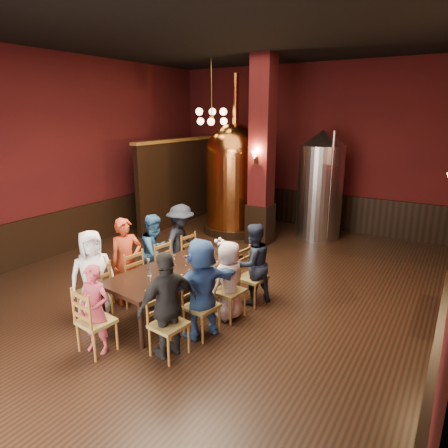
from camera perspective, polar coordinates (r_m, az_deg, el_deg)
The scene contains 36 objects.
room at distance 7.22m, azimuth -2.29°, elevation 8.04°, with size 10.00×10.02×4.50m.
wainscot_right at distance 6.54m, azimuth 28.81°, elevation -10.86°, with size 0.08×9.90×1.00m, color black.
wainscot_back at distance 11.93m, azimuth 11.10°, elevation 2.27°, with size 7.90×0.08×1.00m, color black.
wainscot_left at distance 10.28m, azimuth -20.91°, elevation -0.65°, with size 0.08×9.90×1.00m, color black.
column at distance 9.79m, azimuth 5.45°, elevation 10.00°, with size 0.58×0.58×4.50m, color #460F0F.
partition at distance 11.80m, azimuth -6.62°, elevation 5.79°, with size 0.22×3.50×2.40m, color black.
pendant_cluster at distance 10.57m, azimuth -1.77°, elevation 15.10°, with size 0.90×0.90×1.70m, color #A57226, non-canonical shape.
sconce_column at distance 9.52m, azimuth 4.64°, elevation 9.56°, with size 0.20×0.20×0.36m, color black, non-canonical shape.
dining_table at distance 6.66m, azimuth -6.88°, elevation -6.69°, with size 1.28×2.50×0.75m.
chair_0 at distance 6.79m, azimuth -18.06°, elevation -9.03°, with size 0.46×0.46×0.92m, color olive, non-canonical shape.
person_0 at distance 6.68m, azimuth -18.25°, elevation -6.92°, with size 0.71×0.46×1.46m, color white.
chair_1 at distance 7.14m, azimuth -13.59°, elevation -7.43°, with size 0.46×0.46×0.92m, color olive, non-canonical shape.
person_1 at distance 7.03m, azimuth -13.75°, elevation -5.20°, with size 0.55×0.36×1.51m, color #9F341B.
chair_2 at distance 7.53m, azimuth -9.66°, elevation -5.97°, with size 0.46×0.46×0.92m, color olive, non-canonical shape.
person_2 at distance 7.44m, azimuth -9.75°, elevation -4.08°, with size 0.70×0.35×1.45m, color #25507C.
chair_3 at distance 7.96m, azimuth -6.09°, elevation -4.61°, with size 0.46×0.46×0.92m, color olive, non-canonical shape.
person_3 at distance 7.86m, azimuth -6.15°, elevation -2.60°, with size 0.97×0.56×1.51m, color black.
chair_4 at distance 5.58m, azimuth -7.89°, elevation -14.00°, with size 0.46×0.46×0.92m, color olive, non-canonical shape.
person_4 at distance 5.44m, azimuth -8.00°, elevation -11.39°, with size 0.87×0.36×1.49m, color black.
chair_5 at distance 6.00m, azimuth -3.20°, elevation -11.61°, with size 0.46×0.46×0.92m, color olive, non-canonical shape.
person_5 at distance 5.87m, azimuth -3.25°, elevation -9.08°, with size 1.39×0.44×1.50m, color #3963AB.
chair_6 at distance 6.46m, azimuth 0.72°, elevation -9.51°, with size 0.46×0.46×0.92m, color olive, non-canonical shape.
person_6 at distance 6.38m, azimuth 0.72°, elevation -8.04°, with size 0.63×0.41×1.28m, color beige.
chair_7 at distance 6.95m, azimuth 4.11°, elevation -7.64°, with size 0.46×0.46×0.92m, color olive, non-canonical shape.
person_7 at distance 6.86m, azimuth 4.15°, elevation -5.70°, with size 0.69×0.34×1.43m, color #1B2336.
chair_8 at distance 5.88m, azimuth -17.80°, elevation -13.02°, with size 0.46×0.46×0.92m, color olive, non-canonical shape.
person_8 at distance 5.80m, azimuth -17.94°, elevation -11.56°, with size 0.46×0.30×1.26m, color #B03A49.
copper_kettle at distance 10.87m, azimuth 1.59°, elevation 6.73°, with size 1.89×1.89×4.16m.
steel_vessel at distance 10.66m, azimuth 13.59°, elevation 5.45°, with size 1.24×1.24×2.79m.
rose_vase at distance 7.11m, azimuth -0.73°, elevation -2.83°, with size 0.18×0.18×0.31m.
wine_glass_0 at distance 6.62m, azimuth -10.74°, elevation -5.61°, with size 0.07×0.07×0.17m, color white, non-canonical shape.
wine_glass_1 at distance 6.67m, azimuth -5.46°, elevation -5.24°, with size 0.07×0.07×0.17m, color white, non-canonical shape.
wine_glass_2 at distance 6.47m, azimuth -5.05°, elevation -5.90°, with size 0.07×0.07×0.17m, color white, non-canonical shape.
wine_glass_3 at distance 5.97m, azimuth -10.59°, elevation -8.04°, with size 0.07×0.07×0.17m, color white, non-canonical shape.
wine_glass_4 at distance 6.95m, azimuth -4.44°, elevation -4.33°, with size 0.07×0.07×0.17m, color white, non-canonical shape.
wine_glass_5 at distance 6.71m, azimuth -7.09°, elevation -5.15°, with size 0.07×0.07×0.17m, color white, non-canonical shape.
Camera 1 is at (3.96, -5.96, 3.21)m, focal length 32.00 mm.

